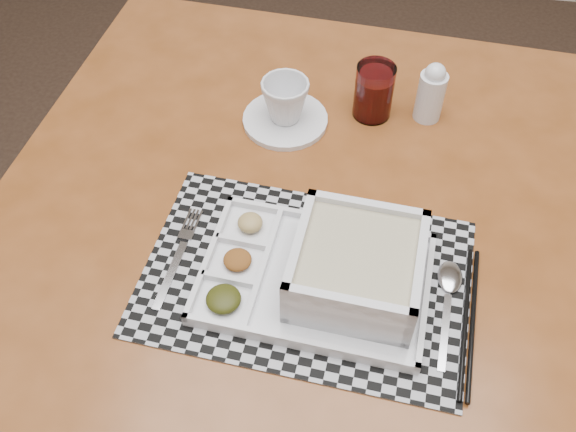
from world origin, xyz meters
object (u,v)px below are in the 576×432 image
object	(u,v)px
serving_tray	(342,271)
cup	(285,101)
juice_glass	(374,93)
dining_table	(322,254)
creamer_bottle	(431,93)

from	to	relation	value
serving_tray	cup	world-z (taller)	serving_tray
serving_tray	juice_glass	bearing A→B (deg)	87.65
cup	juice_glass	xyz separation A→B (m)	(0.15, 0.05, -0.00)
dining_table	serving_tray	size ratio (longest dim) A/B	3.40
serving_tray	creamer_bottle	xyz separation A→B (m)	(0.11, 0.38, 0.02)
cup	juice_glass	bearing A→B (deg)	33.82
juice_glass	dining_table	bearing A→B (deg)	-101.30
creamer_bottle	juice_glass	bearing A→B (deg)	-175.69
dining_table	creamer_bottle	distance (m)	0.34
serving_tray	creamer_bottle	world-z (taller)	creamer_bottle
serving_tray	dining_table	bearing A→B (deg)	108.41
cup	dining_table	bearing A→B (deg)	-49.78
serving_tray	cup	xyz separation A→B (m)	(-0.13, 0.33, 0.01)
creamer_bottle	cup	bearing A→B (deg)	-167.64
cup	creamer_bottle	world-z (taller)	creamer_bottle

